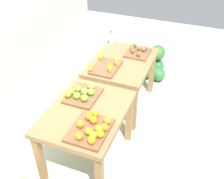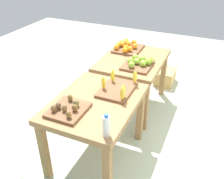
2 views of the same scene
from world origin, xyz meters
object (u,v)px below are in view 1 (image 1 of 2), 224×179
object	(u,v)px
kiwi_bin	(138,52)
watermelon_pile	(153,65)
display_table_right	(121,67)
water_bottle	(111,38)
apple_bin	(82,94)
display_table_left	(87,118)
banana_crate	(105,66)
orange_bin	(92,128)

from	to	relation	value
kiwi_bin	watermelon_pile	xyz separation A→B (m)	(0.68, -0.10, -0.58)
kiwi_bin	display_table_right	bearing A→B (deg)	150.75
display_table_right	water_bottle	xyz separation A→B (m)	(0.42, 0.32, 0.21)
apple_bin	watermelon_pile	distance (m)	2.00
display_table_left	display_table_right	xyz separation A→B (m)	(1.12, 0.00, 0.00)
banana_crate	watermelon_pile	distance (m)	1.40
display_table_right	kiwi_bin	bearing A→B (deg)	-29.25
display_table_left	water_bottle	bearing A→B (deg)	11.62
apple_bin	kiwi_bin	xyz separation A→B (m)	(1.18, -0.29, -0.01)
display_table_right	kiwi_bin	distance (m)	0.33
orange_bin	apple_bin	xyz separation A→B (m)	(0.46, 0.33, -0.00)
display_table_left	kiwi_bin	world-z (taller)	kiwi_bin
banana_crate	kiwi_bin	bearing A→B (deg)	-28.32
orange_bin	apple_bin	distance (m)	0.56
watermelon_pile	banana_crate	bearing A→B (deg)	162.27
display_table_right	kiwi_bin	world-z (taller)	kiwi_bin
banana_crate	apple_bin	bearing A→B (deg)	179.03
display_table_right	banana_crate	xyz separation A→B (m)	(-0.26, 0.13, 0.15)
display_table_left	kiwi_bin	xyz separation A→B (m)	(1.38, -0.15, 0.14)
kiwi_bin	water_bottle	size ratio (longest dim) A/B	1.72
display_table_left	water_bottle	world-z (taller)	water_bottle
apple_bin	watermelon_pile	xyz separation A→B (m)	(1.87, -0.40, -0.60)
orange_bin	kiwi_bin	distance (m)	1.64
watermelon_pile	display_table_right	bearing A→B (deg)	165.11
display_table_left	apple_bin	distance (m)	0.29
display_table_right	apple_bin	distance (m)	0.94
kiwi_bin	water_bottle	distance (m)	0.49
kiwi_bin	water_bottle	world-z (taller)	water_bottle
display_table_right	watermelon_pile	size ratio (longest dim) A/B	1.52
kiwi_bin	orange_bin	bearing A→B (deg)	-178.72
display_table_right	orange_bin	size ratio (longest dim) A/B	2.27
water_bottle	kiwi_bin	bearing A→B (deg)	-108.39
orange_bin	banana_crate	bearing A→B (deg)	15.90
display_table_left	kiwi_bin	bearing A→B (deg)	-6.10
banana_crate	water_bottle	xyz separation A→B (m)	(0.68, 0.18, 0.06)
kiwi_bin	watermelon_pile	world-z (taller)	kiwi_bin
banana_crate	display_table_right	bearing A→B (deg)	-27.34
display_table_right	apple_bin	world-z (taller)	apple_bin
orange_bin	watermelon_pile	world-z (taller)	orange_bin
display_table_left	banana_crate	distance (m)	0.88
apple_bin	water_bottle	xyz separation A→B (m)	(1.34, 0.17, 0.05)
water_bottle	display_table_left	bearing A→B (deg)	-168.38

